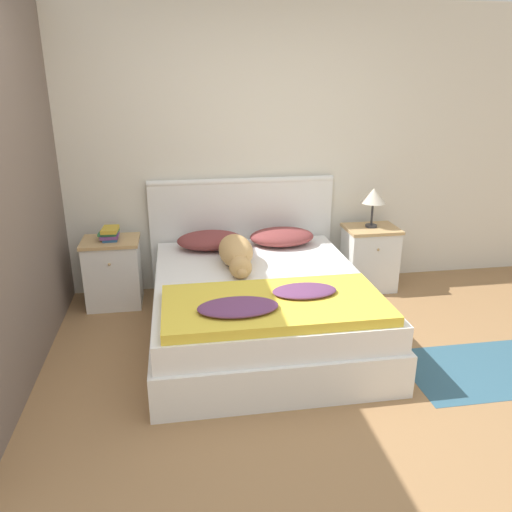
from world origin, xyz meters
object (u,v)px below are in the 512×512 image
(pillow_left, at_px, (210,240))
(dog, at_px, (236,253))
(book_stack, at_px, (110,233))
(table_lamp, at_px, (373,197))
(nightstand_left, at_px, (113,272))
(bed, at_px, (260,306))
(pillow_right, at_px, (282,237))
(nightstand_right, at_px, (369,258))

(pillow_left, bearing_deg, dog, -69.10)
(book_stack, bearing_deg, table_lamp, 0.16)
(pillow_left, bearing_deg, nightstand_left, 178.84)
(bed, xyz_separation_m, table_lamp, (1.18, 0.77, 0.65))
(pillow_right, relative_size, book_stack, 2.65)
(pillow_right, height_order, dog, dog)
(nightstand_right, xyz_separation_m, pillow_left, (-1.50, -0.02, 0.26))
(bed, relative_size, nightstand_right, 3.27)
(nightstand_right, height_order, pillow_left, pillow_left)
(pillow_right, bearing_deg, pillow_left, 180.00)
(bed, bearing_deg, pillow_right, 66.34)
(bed, bearing_deg, table_lamp, 33.27)
(pillow_left, distance_m, table_lamp, 1.54)
(nightstand_right, distance_m, dog, 1.44)
(book_stack, height_order, table_lamp, table_lamp)
(pillow_right, xyz_separation_m, dog, (-0.47, -0.46, 0.03))
(bed, relative_size, pillow_right, 3.40)
(nightstand_right, bearing_deg, bed, -147.35)
(table_lamp, bearing_deg, bed, -146.73)
(book_stack, bearing_deg, dog, -25.58)
(book_stack, bearing_deg, nightstand_left, -99.96)
(nightstand_left, relative_size, dog, 0.79)
(nightstand_left, distance_m, book_stack, 0.35)
(table_lamp, bearing_deg, nightstand_left, -179.56)
(pillow_right, bearing_deg, table_lamp, 2.36)
(dog, distance_m, book_stack, 1.14)
(pillow_left, height_order, pillow_right, same)
(dog, bearing_deg, table_lamp, 20.69)
(nightstand_left, height_order, book_stack, book_stack)
(bed, height_order, pillow_right, pillow_right)
(nightstand_right, distance_m, pillow_left, 1.52)
(pillow_left, bearing_deg, pillow_right, 0.00)
(nightstand_right, relative_size, pillow_left, 1.04)
(book_stack, bearing_deg, nightstand_right, -0.28)
(nightstand_right, height_order, dog, dog)
(nightstand_left, bearing_deg, pillow_right, -0.66)
(pillow_left, bearing_deg, nightstand_right, 0.66)
(pillow_left, xyz_separation_m, table_lamp, (1.50, 0.04, 0.33))
(bed, xyz_separation_m, dog, (-0.15, 0.27, 0.35))
(dog, bearing_deg, pillow_left, 110.90)
(dog, xyz_separation_m, book_stack, (-1.03, 0.49, 0.06))
(dog, xyz_separation_m, table_lamp, (1.32, 0.50, 0.30))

